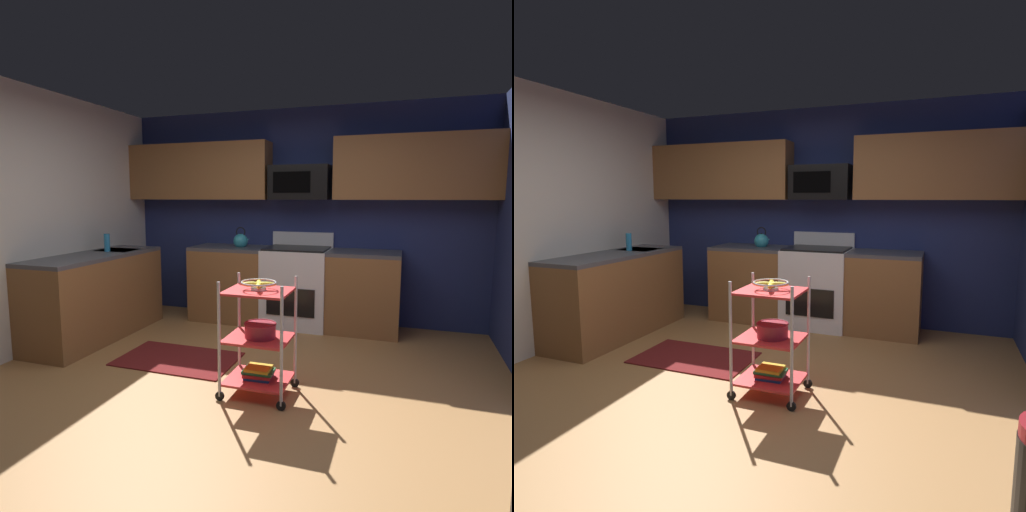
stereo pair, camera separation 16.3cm
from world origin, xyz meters
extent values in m
cube|color=#A87542|center=(0.00, 0.00, -0.02)|extent=(4.40, 4.80, 0.04)
cube|color=navy|center=(0.00, 2.43, 1.30)|extent=(4.52, 0.06, 2.60)
cube|color=brown|center=(0.00, 2.10, 0.44)|extent=(2.49, 0.60, 0.88)
cube|color=#4C4C51|center=(0.00, 2.10, 0.90)|extent=(2.49, 0.60, 0.04)
cube|color=brown|center=(-1.90, 0.95, 0.44)|extent=(0.60, 1.70, 0.88)
cube|color=#4C4C51|center=(-1.90, 0.95, 0.90)|extent=(0.60, 1.70, 0.04)
cube|color=#B7BABC|center=(-1.90, 1.35, 0.84)|extent=(0.44, 0.36, 0.16)
cube|color=white|center=(0.07, 2.10, 0.46)|extent=(0.76, 0.64, 0.92)
cube|color=black|center=(0.07, 1.78, 0.35)|extent=(0.56, 0.01, 0.32)
cube|color=white|center=(0.07, 2.39, 1.01)|extent=(0.76, 0.06, 0.18)
cube|color=black|center=(0.07, 2.10, 0.93)|extent=(0.72, 0.60, 0.02)
cube|color=brown|center=(-1.27, 2.23, 1.85)|extent=(1.87, 0.33, 0.70)
cube|color=brown|center=(1.33, 2.23, 1.85)|extent=(1.73, 0.33, 0.70)
cube|color=black|center=(0.07, 2.21, 1.70)|extent=(0.70, 0.38, 0.40)
cube|color=black|center=(0.01, 2.02, 1.70)|extent=(0.44, 0.01, 0.24)
cylinder|color=silver|center=(-0.01, -0.03, 0.47)|extent=(0.02, 0.02, 0.88)
cylinder|color=black|center=(-0.01, -0.03, 0.04)|extent=(0.07, 0.02, 0.07)
cylinder|color=silver|center=(0.47, -0.03, 0.47)|extent=(0.02, 0.02, 0.88)
cylinder|color=black|center=(0.47, -0.03, 0.04)|extent=(0.07, 0.02, 0.07)
cylinder|color=silver|center=(-0.01, 0.39, 0.47)|extent=(0.02, 0.02, 0.88)
cylinder|color=black|center=(-0.01, 0.39, 0.04)|extent=(0.07, 0.02, 0.07)
cylinder|color=silver|center=(0.47, 0.39, 0.47)|extent=(0.02, 0.02, 0.88)
cylinder|color=black|center=(0.47, 0.39, 0.04)|extent=(0.07, 0.02, 0.07)
cube|color=red|center=(0.23, 0.18, 0.12)|extent=(0.49, 0.42, 0.02)
cube|color=red|center=(0.23, 0.18, 0.45)|extent=(0.49, 0.42, 0.02)
cube|color=red|center=(0.23, 0.18, 0.82)|extent=(0.49, 0.42, 0.02)
torus|color=silver|center=(0.23, 0.18, 0.89)|extent=(0.27, 0.27, 0.01)
cylinder|color=silver|center=(0.23, 0.18, 0.84)|extent=(0.12, 0.12, 0.02)
ellipsoid|color=yellow|center=(0.28, 0.20, 0.87)|extent=(0.17, 0.09, 0.04)
ellipsoid|color=yellow|center=(0.21, 0.23, 0.87)|extent=(0.09, 0.17, 0.04)
ellipsoid|color=yellow|center=(0.18, 0.17, 0.87)|extent=(0.17, 0.09, 0.04)
ellipsoid|color=yellow|center=(0.24, 0.13, 0.87)|extent=(0.09, 0.17, 0.04)
cylinder|color=maroon|center=(0.24, 0.18, 0.51)|extent=(0.24, 0.24, 0.11)
torus|color=maroon|center=(0.24, 0.18, 0.57)|extent=(0.25, 0.25, 0.01)
cube|color=#1E4C8C|center=(0.23, 0.18, 0.14)|extent=(0.21, 0.18, 0.02)
cube|color=#B22626|center=(0.23, 0.18, 0.16)|extent=(0.23, 0.19, 0.02)
cube|color=#26723F|center=(0.23, 0.18, 0.18)|extent=(0.25, 0.17, 0.02)
cube|color=gold|center=(0.23, 0.18, 0.21)|extent=(0.19, 0.17, 0.02)
sphere|color=teal|center=(-0.65, 2.10, 0.99)|extent=(0.18, 0.18, 0.18)
sphere|color=black|center=(-0.65, 2.10, 1.08)|extent=(0.03, 0.03, 0.03)
cone|color=teal|center=(-0.57, 2.10, 1.01)|extent=(0.09, 0.04, 0.06)
torus|color=black|center=(-0.65, 2.10, 1.10)|extent=(0.12, 0.01, 0.12)
cylinder|color=#2D8CBF|center=(-1.92, 1.19, 1.02)|extent=(0.06, 0.06, 0.20)
cube|color=maroon|center=(-0.72, 0.62, 0.01)|extent=(1.10, 0.70, 0.01)
camera|label=1|loc=(1.26, -2.89, 1.53)|focal=30.56mm
camera|label=2|loc=(1.41, -2.84, 1.53)|focal=30.56mm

